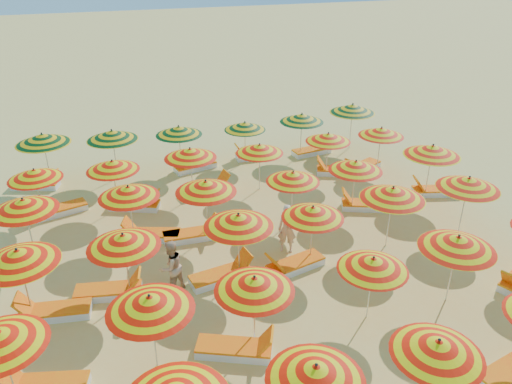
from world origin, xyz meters
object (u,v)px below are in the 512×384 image
umbrella_23 (432,150)px  umbrella_35 (353,109)px  umbrella_30 (43,139)px  lounger_16 (59,210)px  lounger_24 (312,151)px  umbrella_7 (150,303)px  umbrella_10 (458,243)px  umbrella_8 (254,284)px  beachgoer_b (171,267)px  lounger_9 (110,291)px  lounger_6 (236,349)px  lounger_13 (192,235)px  lounger_18 (208,189)px  umbrella_15 (313,212)px  lounger_11 (294,265)px  umbrella_24 (35,174)px  umbrella_3 (438,348)px  umbrella_32 (179,131)px  lounger_10 (222,275)px  lounger_15 (435,191)px  lounger_17 (136,205)px  lounger_20 (362,167)px  lounger_14 (365,205)px  umbrella_13 (123,241)px  umbrella_27 (260,149)px  umbrella_18 (24,205)px  umbrella_16 (393,193)px  umbrella_22 (356,166)px  umbrella_25 (112,166)px  lounger_8 (53,311)px  umbrella_12 (18,257)px  lounger_22 (194,166)px  umbrella_17 (469,183)px  umbrella_31 (112,135)px  umbrella_20 (206,187)px  umbrella_29 (381,132)px  umbrella_14 (238,221)px  beachgoer_a (287,229)px  lounger_21 (37,184)px  umbrella_9 (373,264)px  umbrella_26 (190,153)px  umbrella_21 (293,177)px

umbrella_23 → umbrella_35: 5.20m
umbrella_30 → lounger_16: size_ratio=1.29×
umbrella_30 → lounger_24: umbrella_30 is taller
umbrella_7 → umbrella_10: (7.45, -0.13, 0.04)m
umbrella_8 → beachgoer_b: size_ratio=1.40×
lounger_9 → beachgoer_b: size_ratio=1.22×
umbrella_30 → lounger_6: 11.62m
lounger_13 → lounger_18: 3.21m
umbrella_15 → lounger_11: bearing=-159.6°
umbrella_24 → beachgoer_b: umbrella_24 is taller
umbrella_3 → umbrella_32: 13.23m
lounger_10 → lounger_15: same height
lounger_17 → lounger_20: same height
lounger_16 → lounger_14: bearing=148.2°
lounger_14 → lounger_15: 2.99m
umbrella_8 → umbrella_13: 3.66m
umbrella_27 → umbrella_32: bearing=133.2°
lounger_11 → umbrella_18: bearing=-36.3°
umbrella_3 → umbrella_24: umbrella_3 is taller
umbrella_16 → lounger_24: 7.67m
umbrella_27 → umbrella_22: bearing=-46.1°
umbrella_16 → umbrella_25: bearing=146.8°
lounger_18 → lounger_8: bearing=-143.6°
umbrella_12 → umbrella_30: size_ratio=0.89×
umbrella_25 → umbrella_24: bearing=176.6°
umbrella_3 → lounger_22: 13.12m
umbrella_16 → umbrella_17: size_ratio=1.18×
lounger_10 → lounger_13: same height
umbrella_31 → umbrella_32: 2.52m
umbrella_12 → umbrella_20: (5.03, 2.29, -0.03)m
umbrella_10 → umbrella_16: 2.78m
lounger_11 → beachgoer_b: bearing=-16.1°
lounger_14 → umbrella_27: bearing=-19.0°
lounger_20 → umbrella_29: bearing=139.3°
lounger_10 → lounger_18: same height
umbrella_3 → umbrella_8: bearing=132.9°
umbrella_14 → umbrella_31: size_ratio=1.21×
umbrella_25 → beachgoer_a: 6.35m
lounger_20 → lounger_21: same height
umbrella_10 → lounger_17: 10.50m
umbrella_8 → umbrella_9: bearing=-0.8°
umbrella_12 → lounger_14: size_ratio=1.14×
umbrella_13 → umbrella_35: (10.41, 7.56, 0.12)m
lounger_21 → beachgoer_b: 8.66m
umbrella_8 → umbrella_32: bearing=88.7°
umbrella_29 → beachgoer_a: size_ratio=1.35×
umbrella_30 → umbrella_32: umbrella_30 is taller
umbrella_26 → lounger_8: size_ratio=1.10×
umbrella_15 → lounger_17: bearing=132.4°
umbrella_20 → umbrella_21: umbrella_20 is taller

